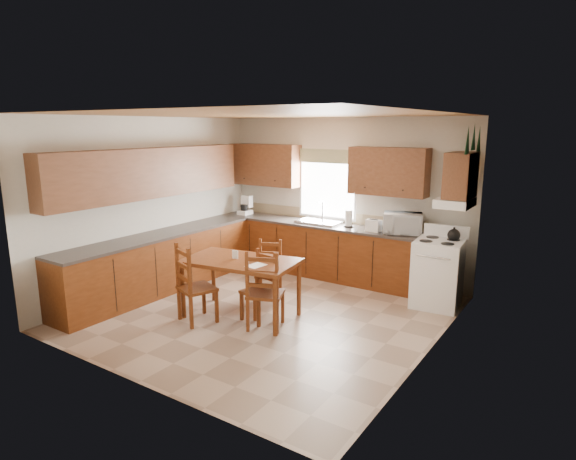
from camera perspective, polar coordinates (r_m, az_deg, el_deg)
The scene contains 35 objects.
floor at distance 6.82m, azimuth -2.48°, elevation -9.79°, with size 4.50×4.50×0.00m, color tan.
ceiling at distance 6.33m, azimuth -2.71°, elevation 13.52°, with size 4.50×4.50×0.00m, color #936233.
wall_left at distance 7.96m, azimuth -15.83°, elevation 3.05°, with size 4.50×4.50×0.00m, color beige.
wall_right at distance 5.45m, azimuth 16.91°, elevation -1.08°, with size 4.50×4.50×0.00m, color beige.
wall_back at distance 8.34m, azimuth 6.57°, elevation 3.83°, with size 4.50×4.50×0.00m, color beige.
wall_front at distance 4.85m, azimuth -18.44°, elevation -2.80°, with size 4.50×4.50×0.00m, color beige.
lower_cab_back at distance 8.43m, azimuth 3.22°, elevation -2.32°, with size 3.75×0.60×0.88m, color #672E11.
lower_cab_left at distance 7.83m, azimuth -14.83°, elevation -3.87°, with size 0.60×3.60×0.88m, color #672E11.
counter_back at distance 8.33m, azimuth 3.25°, elevation 0.74°, with size 3.75×0.63×0.04m, color #403732.
counter_left at distance 7.72m, azimuth -15.02°, elevation -0.58°, with size 0.63×3.60×0.04m, color #403732.
backsplash at distance 8.56m, azimuth 4.24°, elevation 1.79°, with size 3.75×0.01×0.18m, color #94815F.
upper_cab_back_left at distance 8.95m, azimuth -2.78°, elevation 7.72°, with size 1.41×0.33×0.75m, color brown.
upper_cab_back_right at distance 7.78m, azimuth 11.80°, elevation 6.80°, with size 1.25×0.33×0.75m, color brown.
upper_cab_left at distance 7.67m, azimuth -16.08°, elevation 6.51°, with size 0.33×3.60×0.75m, color brown.
upper_cab_stove at distance 6.99m, azimuth 19.81°, elevation 6.13°, with size 0.33×0.62×0.62m, color brown.
range_hood at distance 7.05m, azimuth 19.19°, elevation 3.09°, with size 0.44×0.62×0.12m, color white.
window_frame at distance 8.42m, azimuth 4.68°, elevation 5.33°, with size 1.13×0.02×1.18m, color white.
window_pane at distance 8.42m, azimuth 4.66°, elevation 5.33°, with size 1.05×0.01×1.10m, color white.
window_valance at distance 8.35m, azimuth 4.64°, elevation 8.72°, with size 1.19×0.01×0.24m, color #3E562A.
sink_basin at distance 8.29m, azimuth 3.70°, elevation 0.96°, with size 0.75×0.45×0.04m, color silver.
pine_decal_a at distance 6.62m, azimuth 20.53°, elevation 9.95°, with size 0.22×0.22×0.36m, color #144021.
pine_decal_b at distance 6.93m, azimuth 21.18°, elevation 10.30°, with size 0.22×0.22×0.36m, color #144021.
pine_decal_c at distance 7.24m, azimuth 21.72°, elevation 9.99°, with size 0.22×0.22×0.36m, color #144021.
stove at distance 7.26m, azimuth 17.30°, elevation -5.01°, with size 0.64×0.66×0.95m, color white.
coffeemaker at distance 9.11m, azimuth -5.13°, elevation 2.92°, with size 0.20×0.24×0.34m, color white.
paper_towel at distance 8.01m, azimuth 7.19°, elevation 1.35°, with size 0.12×0.12×0.28m, color white.
toaster at distance 7.73m, azimuth 10.12°, elevation 0.52°, with size 0.23×0.14×0.19m, color white.
microwave at distance 7.65m, azimuth 13.42°, elevation 0.77°, with size 0.54×0.39×0.32m, color white.
dining_table at distance 6.60m, azimuth -5.56°, elevation -6.88°, with size 1.50×0.86×0.81m, color #672E11.
chair_near_left at distance 6.19m, azimuth -2.69°, elevation -6.97°, with size 0.44×0.42×1.04m, color #672E11.
chair_near_right at distance 6.48m, azimuth -10.75°, elevation -6.22°, with size 0.44×0.42×1.06m, color #672E11.
chair_far_left at distance 7.23m, azimuth -2.31°, elevation -4.81°, with size 0.37×0.35×0.88m, color #672E11.
chair_far_right at distance 6.44m, azimuth -3.54°, elevation -6.77°, with size 0.39×0.37×0.93m, color #672E11.
table_paper at distance 6.19m, azimuth -3.80°, elevation -4.21°, with size 0.19×0.25×0.00m, color white.
table_card at distance 6.52m, azimuth -6.28°, elevation -2.90°, with size 0.09×0.02×0.11m, color white.
Camera 1 is at (3.73, -5.11, 2.55)m, focal length 30.00 mm.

